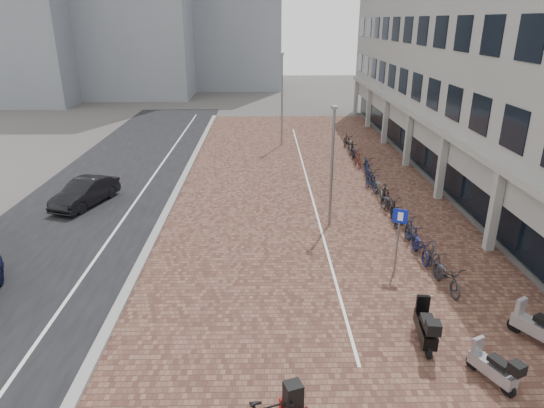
{
  "coord_description": "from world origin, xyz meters",
  "views": [
    {
      "loc": [
        -0.36,
        -13.36,
        8.79
      ],
      "look_at": [
        0.0,
        6.0,
        1.3
      ],
      "focal_mm": 31.48,
      "sensor_mm": 36.0,
      "label": 1
    }
  ],
  "objects_px": {
    "scooter_front": "(493,366)",
    "parking_sign": "(399,230)",
    "scooter_back": "(539,326)",
    "car_dark": "(85,192)",
    "scooter_mid": "(426,325)"
  },
  "relations": [
    {
      "from": "scooter_back",
      "to": "parking_sign",
      "type": "xyz_separation_m",
      "value": [
        -2.99,
        4.29,
        1.09
      ]
    },
    {
      "from": "scooter_mid",
      "to": "scooter_front",
      "type": "bearing_deg",
      "value": -46.53
    },
    {
      "from": "scooter_front",
      "to": "scooter_mid",
      "type": "bearing_deg",
      "value": 101.19
    },
    {
      "from": "scooter_front",
      "to": "parking_sign",
      "type": "xyz_separation_m",
      "value": [
        -0.97,
        5.85,
        1.17
      ]
    },
    {
      "from": "car_dark",
      "to": "scooter_front",
      "type": "bearing_deg",
      "value": -22.69
    },
    {
      "from": "car_dark",
      "to": "parking_sign",
      "type": "relative_size",
      "value": 1.6
    },
    {
      "from": "scooter_front",
      "to": "scooter_back",
      "type": "height_order",
      "value": "scooter_back"
    },
    {
      "from": "scooter_back",
      "to": "parking_sign",
      "type": "bearing_deg",
      "value": 93.67
    },
    {
      "from": "scooter_front",
      "to": "scooter_mid",
      "type": "height_order",
      "value": "scooter_mid"
    },
    {
      "from": "car_dark",
      "to": "scooter_back",
      "type": "height_order",
      "value": "car_dark"
    },
    {
      "from": "car_dark",
      "to": "parking_sign",
      "type": "xyz_separation_m",
      "value": [
        13.88,
        -7.19,
        1.04
      ]
    },
    {
      "from": "scooter_mid",
      "to": "parking_sign",
      "type": "xyz_separation_m",
      "value": [
        0.25,
        4.22,
        1.08
      ]
    },
    {
      "from": "parking_sign",
      "to": "car_dark",
      "type": "bearing_deg",
      "value": 177.35
    },
    {
      "from": "car_dark",
      "to": "scooter_front",
      "type": "relative_size",
      "value": 2.6
    },
    {
      "from": "scooter_mid",
      "to": "parking_sign",
      "type": "bearing_deg",
      "value": 93.41
    }
  ]
}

